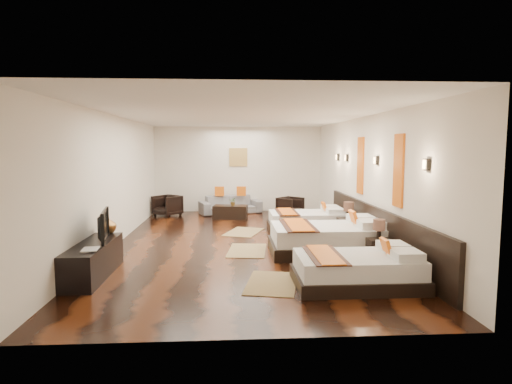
{
  "coord_description": "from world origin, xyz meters",
  "views": [
    {
      "loc": [
        -0.24,
        -9.16,
        2.1
      ],
      "look_at": [
        0.32,
        0.32,
        1.1
      ],
      "focal_mm": 29.36,
      "sensor_mm": 36.0,
      "label": 1
    }
  ],
  "objects": [
    {
      "name": "headboard_panel",
      "position": [
        2.71,
        -0.8,
        0.45
      ],
      "size": [
        0.08,
        6.6,
        0.9
      ],
      "primitive_type": "cube",
      "color": "black",
      "rests_on": "floor"
    },
    {
      "name": "tv_console",
      "position": [
        -2.5,
        -2.32,
        0.28
      ],
      "size": [
        0.5,
        1.8,
        0.55
      ],
      "primitive_type": "cube",
      "color": "black",
      "rests_on": "floor"
    },
    {
      "name": "nightstand_a",
      "position": [
        2.44,
        -1.8,
        0.28
      ],
      "size": [
        0.41,
        0.41,
        0.81
      ],
      "color": "black",
      "rests_on": "floor"
    },
    {
      "name": "floor",
      "position": [
        0.0,
        0.0,
        0.0
      ],
      "size": [
        5.5,
        9.5,
        0.01
      ],
      "primitive_type": "cube",
      "color": "black",
      "rests_on": "ground"
    },
    {
      "name": "sconce_lounge",
      "position": [
        2.7,
        2.3,
        1.85
      ],
      "size": [
        0.07,
        0.12,
        0.18
      ],
      "color": "black",
      "rests_on": "right_wall"
    },
    {
      "name": "armchair_right",
      "position": [
        1.58,
        3.54,
        0.3
      ],
      "size": [
        0.92,
        0.92,
        0.6
      ],
      "primitive_type": "imported",
      "rotation": [
        0.0,
        0.0,
        0.77
      ],
      "color": "black",
      "rests_on": "floor"
    },
    {
      "name": "tv",
      "position": [
        -2.45,
        -2.12,
        0.81
      ],
      "size": [
        0.29,
        0.91,
        0.52
      ],
      "primitive_type": "imported",
      "rotation": [
        0.0,
        0.0,
        1.76
      ],
      "color": "black",
      "rests_on": "tv_console"
    },
    {
      "name": "jute_mat_far",
      "position": [
        0.06,
        1.15,
        0.01
      ],
      "size": [
        1.12,
        1.38,
        0.01
      ],
      "primitive_type": "cube",
      "rotation": [
        0.0,
        0.0,
        -0.35
      ],
      "color": "olive",
      "rests_on": "floor"
    },
    {
      "name": "gold_artwork",
      "position": [
        0.0,
        4.73,
        1.8
      ],
      "size": [
        0.6,
        0.04,
        0.6
      ],
      "primitive_type": "cube",
      "color": "#AD873F",
      "rests_on": "back_wall"
    },
    {
      "name": "coffee_table",
      "position": [
        -0.27,
        3.19,
        0.2
      ],
      "size": [
        1.06,
        0.65,
        0.4
      ],
      "primitive_type": "cube",
      "rotation": [
        0.0,
        0.0,
        -0.15
      ],
      "color": "black",
      "rests_on": "floor"
    },
    {
      "name": "orange_panel_a",
      "position": [
        2.73,
        -1.9,
        1.7
      ],
      "size": [
        0.04,
        0.4,
        1.3
      ],
      "primitive_type": "cube",
      "color": "#D86014",
      "rests_on": "right_wall"
    },
    {
      "name": "back_wall",
      "position": [
        0.0,
        4.75,
        1.4
      ],
      "size": [
        5.5,
        0.01,
        2.8
      ],
      "primitive_type": "cube",
      "color": "silver",
      "rests_on": "floor"
    },
    {
      "name": "sconce_near",
      "position": [
        2.7,
        -3.0,
        1.85
      ],
      "size": [
        0.07,
        0.12,
        0.18
      ],
      "color": "black",
      "rests_on": "right_wall"
    },
    {
      "name": "sconce_far",
      "position": [
        2.7,
        1.4,
        1.85
      ],
      "size": [
        0.07,
        0.12,
        0.18
      ],
      "color": "black",
      "rests_on": "right_wall"
    },
    {
      "name": "left_wall",
      "position": [
        -2.75,
        0.0,
        1.4
      ],
      "size": [
        0.01,
        9.5,
        2.8
      ],
      "primitive_type": "cube",
      "color": "silver",
      "rests_on": "floor"
    },
    {
      "name": "bed_near",
      "position": [
        1.69,
        -3.03,
        0.25
      ],
      "size": [
        1.91,
        1.2,
        0.73
      ],
      "color": "black",
      "rests_on": "floor"
    },
    {
      "name": "bed_mid",
      "position": [
        1.7,
        -1.04,
        0.3
      ],
      "size": [
        2.26,
        1.42,
        0.86
      ],
      "color": "black",
      "rests_on": "floor"
    },
    {
      "name": "armchair_left",
      "position": [
        -2.22,
        3.78,
        0.33
      ],
      "size": [
        0.99,
        1.0,
        0.65
      ],
      "primitive_type": "imported",
      "rotation": [
        0.0,
        0.0,
        -0.68
      ],
      "color": "black",
      "rests_on": "floor"
    },
    {
      "name": "bed_far",
      "position": [
        1.69,
        1.25,
        0.25
      ],
      "size": [
        1.93,
        1.21,
        0.74
      ],
      "color": "black",
      "rests_on": "floor"
    },
    {
      "name": "figurine",
      "position": [
        -2.5,
        -1.5,
        0.72
      ],
      "size": [
        0.4,
        0.4,
        0.34
      ],
      "primitive_type": "imported",
      "rotation": [
        0.0,
        0.0,
        0.3
      ],
      "color": "brown",
      "rests_on": "tv_console"
    },
    {
      "name": "book",
      "position": [
        -2.5,
        -2.82,
        0.56
      ],
      "size": [
        0.28,
        0.35,
        0.03
      ],
      "primitive_type": "imported",
      "rotation": [
        0.0,
        0.0,
        0.13
      ],
      "color": "black",
      "rests_on": "tv_console"
    },
    {
      "name": "ceiling",
      "position": [
        0.0,
        0.0,
        2.8
      ],
      "size": [
        5.5,
        9.5,
        0.01
      ],
      "primitive_type": "cube",
      "color": "white",
      "rests_on": "floor"
    },
    {
      "name": "sconce_mid",
      "position": [
        2.7,
        -0.8,
        1.85
      ],
      "size": [
        0.07,
        0.12,
        0.18
      ],
      "color": "black",
      "rests_on": "right_wall"
    },
    {
      "name": "sofa",
      "position": [
        -0.27,
        4.24,
        0.28
      ],
      "size": [
        2.09,
        1.32,
        0.57
      ],
      "primitive_type": "imported",
      "rotation": [
        0.0,
        0.0,
        0.31
      ],
      "color": "slate",
      "rests_on": "floor"
    },
    {
      "name": "jute_mat_near",
      "position": [
        0.38,
        -2.86,
        0.01
      ],
      "size": [
        0.97,
        1.33,
        0.01
      ],
      "primitive_type": "cube",
      "rotation": [
        0.0,
        0.0,
        -0.2
      ],
      "color": "olive",
      "rests_on": "floor"
    },
    {
      "name": "nightstand_b",
      "position": [
        2.44,
        0.18,
        0.31
      ],
      "size": [
        0.44,
        0.44,
        0.87
      ],
      "color": "black",
      "rests_on": "floor"
    },
    {
      "name": "table_plant",
      "position": [
        -0.19,
        3.15,
        0.52
      ],
      "size": [
        0.26,
        0.24,
        0.24
      ],
      "primitive_type": "imported",
      "rotation": [
        0.0,
        0.0,
        -0.31
      ],
      "color": "#1F541C",
      "rests_on": "coffee_table"
    },
    {
      "name": "right_wall",
      "position": [
        2.75,
        0.0,
        1.4
      ],
      "size": [
        0.01,
        9.5,
        2.8
      ],
      "primitive_type": "cube",
      "color": "silver",
      "rests_on": "floor"
    },
    {
      "name": "jute_mat_mid",
      "position": [
        0.08,
        -0.75,
        0.01
      ],
      "size": [
        0.89,
        1.28,
        0.01
      ],
      "primitive_type": "cube",
      "rotation": [
        0.0,
        0.0,
        -0.12
      ],
      "color": "olive",
      "rests_on": "floor"
    },
    {
      "name": "orange_panel_b",
      "position": [
        2.73,
        0.3,
        1.7
      ],
      "size": [
        0.04,
        0.4,
        1.3
      ],
      "primitive_type": "cube",
      "color": "#D86014",
      "rests_on": "right_wall"
    }
  ]
}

